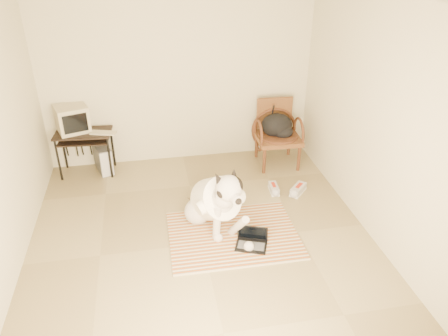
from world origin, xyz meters
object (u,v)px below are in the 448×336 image
object	(u,v)px
laptop	(252,240)
backpack	(278,126)
computer_desk	(84,138)
rattan_chair	(277,133)
crt_monitor	(72,119)
dog	(216,201)
pc_tower	(103,159)

from	to	relation	value
laptop	backpack	size ratio (longest dim) A/B	0.88
computer_desk	rattan_chair	bearing A→B (deg)	-3.56
crt_monitor	rattan_chair	world-z (taller)	crt_monitor
laptop	dog	bearing A→B (deg)	128.34
dog	crt_monitor	distance (m)	2.56
pc_tower	rattan_chair	size ratio (longest dim) A/B	0.49
computer_desk	pc_tower	world-z (taller)	computer_desk
laptop	rattan_chair	world-z (taller)	rattan_chair
computer_desk	rattan_chair	xyz separation A→B (m)	(2.86, -0.18, -0.08)
dog	pc_tower	distance (m)	2.24
dog	laptop	distance (m)	0.63
laptop	computer_desk	distance (m)	2.96
dog	rattan_chair	size ratio (longest dim) A/B	1.25
computer_desk	pc_tower	xyz separation A→B (m)	(0.23, 0.02, -0.36)
rattan_chair	computer_desk	bearing A→B (deg)	176.44
computer_desk	rattan_chair	world-z (taller)	rattan_chair
laptop	pc_tower	size ratio (longest dim) A/B	0.89
dog	crt_monitor	size ratio (longest dim) A/B	2.32
dog	pc_tower	xyz separation A→B (m)	(-1.42, 1.72, -0.17)
dog	laptop	xyz separation A→B (m)	(0.34, -0.43, -0.30)
rattan_chair	backpack	size ratio (longest dim) A/B	2.05
dog	computer_desk	world-z (taller)	dog
laptop	pc_tower	world-z (taller)	pc_tower
computer_desk	crt_monitor	bearing A→B (deg)	145.54
computer_desk	backpack	xyz separation A→B (m)	(2.86, -0.20, 0.05)
crt_monitor	pc_tower	world-z (taller)	crt_monitor
rattan_chair	dog	bearing A→B (deg)	-128.54
laptop	crt_monitor	xyz separation A→B (m)	(-2.12, 2.22, 0.77)
crt_monitor	backpack	size ratio (longest dim) A/B	1.11
laptop	pc_tower	distance (m)	2.78
dog	rattan_chair	xyz separation A→B (m)	(1.21, 1.52, 0.11)
laptop	pc_tower	bearing A→B (deg)	129.41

